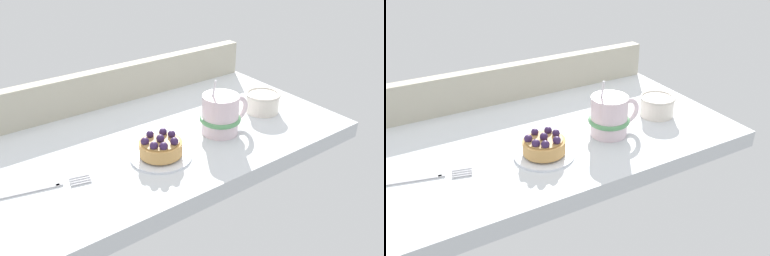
# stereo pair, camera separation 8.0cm
# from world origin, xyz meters

# --- Properties ---
(ground_plane) EXTENTS (0.78, 0.44, 0.04)m
(ground_plane) POSITION_xyz_m (0.00, 0.00, -0.02)
(ground_plane) COLOR silver
(window_rail_back) EXTENTS (0.76, 0.03, 0.09)m
(window_rail_back) POSITION_xyz_m (0.00, 0.20, 0.04)
(window_rail_back) COLOR #B2AD99
(window_rail_back) RESTS_ON ground_plane
(dessert_plate) EXTENTS (0.12, 0.12, 0.01)m
(dessert_plate) POSITION_xyz_m (-0.05, -0.08, 0.00)
(dessert_plate) COLOR silver
(dessert_plate) RESTS_ON ground_plane
(raspberry_tart) EXTENTS (0.08, 0.08, 0.04)m
(raspberry_tart) POSITION_xyz_m (-0.05, -0.08, 0.02)
(raspberry_tart) COLOR tan
(raspberry_tart) RESTS_ON dessert_plate
(coffee_mug) EXTENTS (0.12, 0.09, 0.12)m
(coffee_mug) POSITION_xyz_m (0.11, -0.07, 0.04)
(coffee_mug) COLOR silver
(coffee_mug) RESTS_ON ground_plane
(dessert_fork) EXTENTS (0.16, 0.05, 0.01)m
(dessert_fork) POSITION_xyz_m (-0.26, -0.05, 0.00)
(dessert_fork) COLOR #B7B7BC
(dessert_fork) RESTS_ON ground_plane
(sugar_bowl) EXTENTS (0.08, 0.08, 0.05)m
(sugar_bowl) POSITION_xyz_m (0.26, -0.05, 0.02)
(sugar_bowl) COLOR silver
(sugar_bowl) RESTS_ON ground_plane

